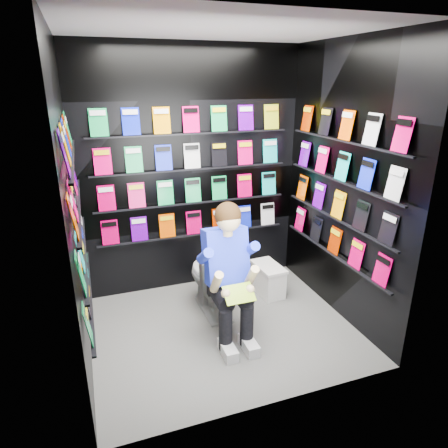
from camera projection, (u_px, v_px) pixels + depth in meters
name	position (u px, v px, depth m)	size (l,w,h in m)	color
floor	(223.00, 329.00, 3.81)	(2.40, 2.40, 0.00)	#5B5B59
ceiling	(223.00, 28.00, 2.92)	(2.40, 2.40, 0.00)	white
wall_back	(192.00, 173.00, 4.25)	(2.40, 0.04, 2.60)	black
wall_front	(276.00, 241.00, 2.48)	(2.40, 0.04, 2.60)	black
wall_left	(72.00, 213.00, 2.99)	(0.04, 2.00, 2.60)	black
wall_right	(343.00, 186.00, 3.74)	(0.04, 2.00, 2.60)	black
comics_back	(193.00, 173.00, 4.23)	(2.10, 0.06, 1.37)	#CC004E
comics_left	(76.00, 212.00, 3.00)	(0.06, 1.70, 1.37)	#CC004E
comics_right	(341.00, 186.00, 3.73)	(0.06, 1.70, 1.37)	#CC004E
toilet	(212.00, 277.00, 4.01)	(0.42, 0.75, 0.73)	silver
longbox	(268.00, 280.00, 4.40)	(0.22, 0.41, 0.31)	silver
longbox_lid	(269.00, 267.00, 4.35)	(0.25, 0.43, 0.03)	silver
reader	(225.00, 256.00, 3.54)	(0.51, 0.75, 1.38)	#0F23E7
held_comic	(239.00, 294.00, 3.29)	(0.26, 0.01, 0.18)	#209327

